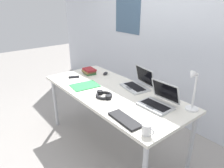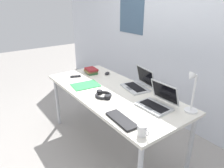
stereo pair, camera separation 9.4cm
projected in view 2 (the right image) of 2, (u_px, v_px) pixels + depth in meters
The scene contains 13 objects.
ground_plane at pixel (112, 144), 2.62m from camera, with size 12.00×12.00×0.00m, color gray.
wall_back at pixel (180, 31), 2.72m from camera, with size 6.00×0.13×2.60m.
desk at pixel (112, 95), 2.36m from camera, with size 1.80×0.80×0.74m.
desk_lamp at pixel (192, 93), 1.82m from camera, with size 0.12×0.18×0.40m.
laptop_near_lamp at pixel (138, 84), 2.39m from camera, with size 0.36×0.33×0.23m.
laptop_front_left at pixel (157, 102), 1.98m from camera, with size 0.32×0.29×0.22m.
external_keyboard at pixel (121, 120), 1.76m from camera, with size 0.33×0.12×0.02m, color black.
computer_mouse at pixel (107, 73), 2.82m from camera, with size 0.06×0.10×0.03m, color black.
cell_phone at pixel (76, 76), 2.75m from camera, with size 0.06×0.14×0.01m, color black.
headphones at pixel (103, 95), 2.20m from camera, with size 0.21×0.18×0.04m.
book_stack at pixel (91, 71), 2.85m from camera, with size 0.19×0.16×0.07m.
paper_folder_mid_desk at pixel (85, 85), 2.47m from camera, with size 0.23×0.31×0.01m, color green.
coffee_mug at pixel (142, 130), 1.56m from camera, with size 0.11×0.08×0.09m.
Camera 2 is at (1.72, -1.26, 1.70)m, focal length 33.40 mm.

